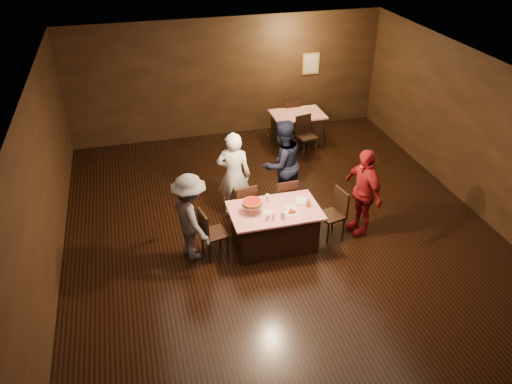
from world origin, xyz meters
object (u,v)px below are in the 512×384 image
at_px(plate_empty, 301,201).
at_px(glass_back, 267,198).
at_px(chair_end_left, 214,233).
at_px(chair_far_left, 243,204).
at_px(back_table, 297,128).
at_px(diner_red_shirt, 363,192).
at_px(chair_far_right, 283,199).
at_px(diner_grey_knit, 191,217).
at_px(chair_back_near, 307,136).
at_px(pizza_stand, 252,203).
at_px(chair_end_right, 332,214).
at_px(glass_amber, 308,203).
at_px(diner_navy_hoodie, 282,164).
at_px(diner_white_jacket, 234,175).
at_px(glass_front_left, 283,215).
at_px(main_table, 274,227).
at_px(chair_back_far, 290,115).

xyz_separation_m(plate_empty, glass_back, (-0.60, 0.15, 0.06)).
bearing_deg(plate_empty, chair_end_left, -174.81).
bearing_deg(chair_far_left, back_table, -134.11).
bearing_deg(back_table, diner_red_shirt, -91.53).
xyz_separation_m(chair_far_right, diner_red_shirt, (1.29, -0.72, 0.39)).
relative_size(diner_grey_knit, glass_back, 11.65).
distance_m(chair_back_near, pizza_stand, 3.95).
relative_size(back_table, plate_empty, 5.20).
distance_m(chair_end_right, diner_grey_knit, 2.60).
relative_size(pizza_stand, glass_amber, 2.71).
relative_size(chair_far_left, chair_end_left, 1.00).
bearing_deg(diner_grey_knit, chair_end_left, -119.98).
xyz_separation_m(back_table, diner_red_shirt, (-0.11, -3.97, 0.48)).
height_order(chair_end_right, diner_navy_hoodie, diner_navy_hoodie).
xyz_separation_m(chair_far_left, chair_end_right, (1.50, -0.75, 0.00)).
bearing_deg(chair_back_near, plate_empty, -123.55).
height_order(chair_far_left, chair_end_left, same).
distance_m(diner_white_jacket, glass_front_left, 1.55).
distance_m(chair_far_left, diner_white_jacket, 0.59).
height_order(diner_white_jacket, diner_navy_hoodie, diner_navy_hoodie).
height_order(back_table, pizza_stand, pizza_stand).
bearing_deg(main_table, pizza_stand, 172.87).
xyz_separation_m(main_table, plate_empty, (0.55, 0.15, 0.39)).
relative_size(chair_far_right, glass_front_left, 6.79).
height_order(main_table, pizza_stand, pizza_stand).
xyz_separation_m(back_table, chair_far_right, (-1.40, -3.24, 0.09)).
bearing_deg(diner_white_jacket, chair_end_left, 80.00).
xyz_separation_m(chair_end_right, chair_back_far, (0.70, 4.59, 0.00)).
relative_size(plate_empty, glass_front_left, 1.79).
xyz_separation_m(diner_white_jacket, pizza_stand, (0.08, -1.11, 0.06)).
bearing_deg(chair_far_right, chair_far_left, -3.97).
distance_m(chair_back_far, glass_front_left, 5.21).
distance_m(chair_end_right, glass_front_left, 1.15).
height_order(chair_far_right, glass_back, chair_far_right).
relative_size(chair_end_right, diner_red_shirt, 0.55).
bearing_deg(plate_empty, chair_far_left, 147.72).
distance_m(chair_end_left, glass_back, 1.15).
bearing_deg(glass_amber, chair_far_right, 104.04).
distance_m(chair_back_near, glass_amber, 3.57).
xyz_separation_m(chair_back_near, chair_back_far, (0.00, 1.30, 0.00)).
relative_size(back_table, diner_navy_hoodie, 0.70).
relative_size(chair_far_left, glass_front_left, 6.79).
xyz_separation_m(diner_grey_knit, diner_red_shirt, (3.17, -0.05, 0.05)).
xyz_separation_m(main_table, diner_navy_hoodie, (0.54, 1.32, 0.54)).
relative_size(back_table, chair_back_near, 1.37).
bearing_deg(glass_front_left, chair_far_right, 71.57).
bearing_deg(glass_front_left, diner_grey_knit, 166.17).
bearing_deg(glass_amber, main_table, 175.24).
bearing_deg(chair_end_left, diner_red_shirt, -101.37).
distance_m(chair_end_right, plate_empty, 0.65).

